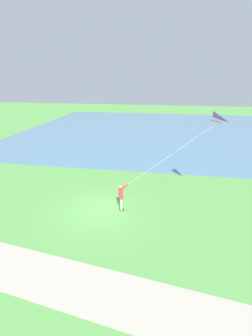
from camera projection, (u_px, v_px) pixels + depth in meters
The scene contains 5 objects.
ground_plane at pixel (100, 209), 15.17m from camera, with size 120.00×120.00×0.00m, color #569947.
lake_water at pixel (166, 130), 37.32m from camera, with size 36.00×44.00×0.01m, color teal.
walkway_path at pixel (108, 294), 9.25m from camera, with size 2.40×32.00×0.02m, color #ADA393.
person_kite_flyer at pixel (121, 195), 14.75m from camera, with size 0.50×0.63×1.83m.
flying_kite at pixel (212, 119), 13.91m from camera, with size 2.41×5.31×4.29m.
Camera 1 is at (12.71, 3.82, 8.00)m, focal length 25.21 mm.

